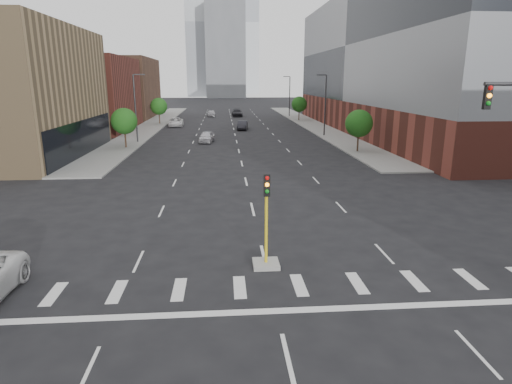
{
  "coord_description": "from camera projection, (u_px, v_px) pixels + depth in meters",
  "views": [
    {
      "loc": [
        -1.87,
        -9.19,
        8.37
      ],
      "look_at": [
        -0.16,
        13.0,
        2.5
      ],
      "focal_mm": 30.0,
      "sensor_mm": 36.0,
      "label": 1
    }
  ],
  "objects": [
    {
      "name": "car_far_left",
      "position": [
        176.0,
        122.0,
        78.64
      ],
      "size": [
        2.8,
        5.66,
        1.55
      ],
      "primitive_type": "imported",
      "rotation": [
        0.0,
        0.0,
        0.04
      ],
      "color": "silver",
      "rests_on": "ground"
    },
    {
      "name": "tree_right_near",
      "position": [
        359.0,
        123.0,
        49.87
      ],
      "size": [
        3.2,
        3.2,
        4.85
      ],
      "color": "#382619",
      "rests_on": "ground"
    },
    {
      "name": "sidewalk_left_far",
      "position": [
        154.0,
        124.0,
        81.34
      ],
      "size": [
        5.0,
        92.0,
        0.15
      ],
      "primitive_type": "cube",
      "color": "gray",
      "rests_on": "ground"
    },
    {
      "name": "sidewalk_right_far",
      "position": [
        309.0,
        123.0,
        83.57
      ],
      "size": [
        5.0,
        92.0,
        0.15
      ],
      "primitive_type": "cube",
      "color": "gray",
      "rests_on": "ground"
    },
    {
      "name": "building_right_main",
      "position": [
        418.0,
        62.0,
        68.36
      ],
      "size": [
        24.0,
        70.0,
        22.0
      ],
      "color": "brown",
      "rests_on": "ground"
    },
    {
      "name": "tree_left_near",
      "position": [
        124.0,
        121.0,
        52.61
      ],
      "size": [
        3.2,
        3.2,
        4.85
      ],
      "color": "#382619",
      "rests_on": "ground"
    },
    {
      "name": "building_left_far_b",
      "position": [
        108.0,
        88.0,
        96.12
      ],
      "size": [
        20.0,
        24.0,
        13.0
      ],
      "primitive_type": "cube",
      "color": "brown",
      "rests_on": "ground"
    },
    {
      "name": "building_left_far_a",
      "position": [
        68.0,
        94.0,
        71.18
      ],
      "size": [
        20.0,
        22.0,
        12.0
      ],
      "primitive_type": "cube",
      "color": "brown",
      "rests_on": "ground"
    },
    {
      "name": "streetlight_right_b",
      "position": [
        289.0,
        95.0,
        97.62
      ],
      "size": [
        1.6,
        0.22,
        9.07
      ],
      "color": "#2D2D30",
      "rests_on": "ground"
    },
    {
      "name": "tower_right",
      "position": [
        241.0,
        24.0,
        252.32
      ],
      "size": [
        20.0,
        20.0,
        80.0
      ],
      "primitive_type": "cube",
      "color": "#B2B7BC",
      "rests_on": "ground"
    },
    {
      "name": "tower_mid",
      "position": [
        225.0,
        49.0,
        198.33
      ],
      "size": [
        18.0,
        18.0,
        44.0
      ],
      "primitive_type": "cube",
      "color": "slate",
      "rests_on": "ground"
    },
    {
      "name": "car_mid_right",
      "position": [
        243.0,
        125.0,
        73.32
      ],
      "size": [
        2.12,
        4.78,
        1.52
      ],
      "primitive_type": "imported",
      "rotation": [
        0.0,
        0.0,
        -0.11
      ],
      "color": "#222228",
      "rests_on": "ground"
    },
    {
      "name": "car_near_left",
      "position": [
        207.0,
        137.0,
        58.52
      ],
      "size": [
        2.31,
        4.64,
        1.52
      ],
      "primitive_type": "imported",
      "rotation": [
        0.0,
        0.0,
        -0.12
      ],
      "color": "#BDBCC1",
      "rests_on": "ground"
    },
    {
      "name": "car_distant",
      "position": [
        211.0,
        113.0,
        99.49
      ],
      "size": [
        1.89,
        4.51,
        1.52
      ],
      "primitive_type": "imported",
      "rotation": [
        0.0,
        0.0,
        0.02
      ],
      "color": "#A5A5A9",
      "rests_on": "ground"
    },
    {
      "name": "median_traffic_signal",
      "position": [
        266.0,
        247.0,
        19.53
      ],
      "size": [
        1.2,
        1.2,
        4.4
      ],
      "color": "#999993",
      "rests_on": "ground"
    },
    {
      "name": "streetlight_right_a",
      "position": [
        325.0,
        103.0,
        63.87
      ],
      "size": [
        1.6,
        0.22,
        9.07
      ],
      "color": "#2D2D30",
      "rests_on": "ground"
    },
    {
      "name": "tree_left_far",
      "position": [
        159.0,
        106.0,
        81.53
      ],
      "size": [
        3.2,
        3.2,
        4.85
      ],
      "color": "#382619",
      "rests_on": "ground"
    },
    {
      "name": "car_deep_right",
      "position": [
        237.0,
        113.0,
        99.57
      ],
      "size": [
        2.39,
        5.7,
        1.65
      ],
      "primitive_type": "imported",
      "rotation": [
        0.0,
        0.0,
        0.01
      ],
      "color": "black",
      "rests_on": "ground"
    },
    {
      "name": "tower_left",
      "position": [
        209.0,
        24.0,
        213.69
      ],
      "size": [
        22.0,
        22.0,
        70.0
      ],
      "primitive_type": "cube",
      "color": "#B2B7BC",
      "rests_on": "ground"
    },
    {
      "name": "streetlight_left",
      "position": [
        136.0,
        105.0,
        57.06
      ],
      "size": [
        1.6,
        0.22,
        9.07
      ],
      "color": "#2D2D30",
      "rests_on": "ground"
    },
    {
      "name": "tree_right_far",
      "position": [
        299.0,
        104.0,
        88.43
      ],
      "size": [
        3.2,
        3.2,
        4.85
      ],
      "color": "#382619",
      "rests_on": "ground"
    }
  ]
}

